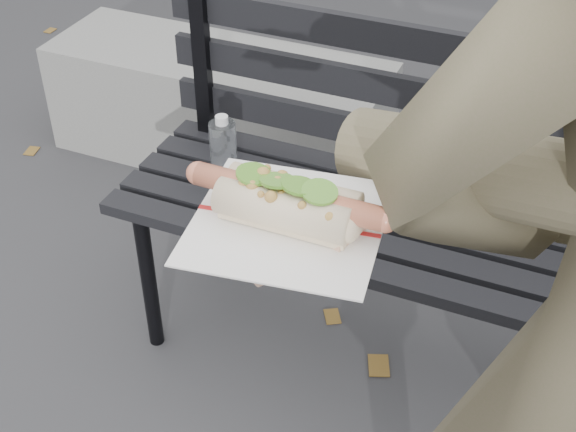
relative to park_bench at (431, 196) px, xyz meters
name	(u,v)px	position (x,y,z in m)	size (l,w,h in m)	color
park_bench	(431,196)	(0.00, 0.00, 0.00)	(1.50, 0.44, 0.88)	black
concrete_block	(220,107)	(-0.92, 0.68, -0.32)	(1.20, 0.40, 0.40)	slate
held_hotdog	(497,196)	(0.23, -0.87, 0.65)	(0.62, 0.31, 0.20)	brown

